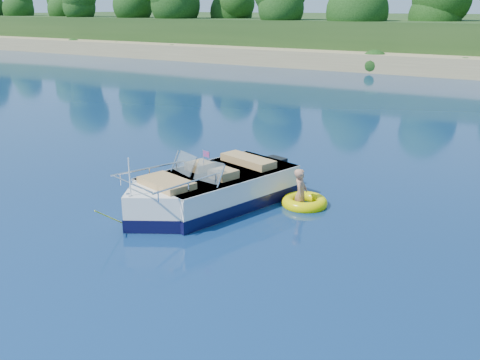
# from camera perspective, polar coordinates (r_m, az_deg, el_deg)

# --- Properties ---
(ground) EXTENTS (160.00, 160.00, 0.00)m
(ground) POSITION_cam_1_polar(r_m,az_deg,el_deg) (13.71, -7.67, -4.93)
(ground) COLOR #092040
(ground) RESTS_ON ground
(treeline) EXTENTS (150.00, 7.12, 8.19)m
(treeline) POSITION_cam_1_polar(r_m,az_deg,el_deg) (51.41, 23.20, 16.96)
(treeline) COLOR #332211
(treeline) RESTS_ON ground
(motorboat) EXTENTS (3.35, 6.23, 2.12)m
(motorboat) POSITION_cam_1_polar(r_m,az_deg,el_deg) (14.77, -3.47, -1.36)
(motorboat) COLOR white
(motorboat) RESTS_ON ground
(tow_tube) EXTENTS (1.62, 1.62, 0.34)m
(tow_tube) POSITION_cam_1_polar(r_m,az_deg,el_deg) (15.06, 6.89, -2.39)
(tow_tube) COLOR #F5EB00
(tow_tube) RESTS_ON ground
(boy) EXTENTS (0.58, 0.88, 1.59)m
(boy) POSITION_cam_1_polar(r_m,az_deg,el_deg) (15.04, 6.44, -2.77)
(boy) COLOR tan
(boy) RESTS_ON ground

